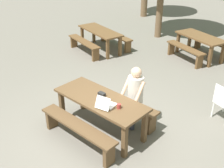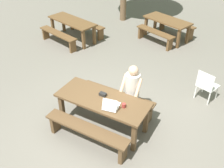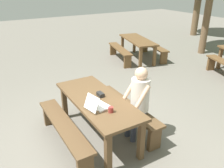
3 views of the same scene
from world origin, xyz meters
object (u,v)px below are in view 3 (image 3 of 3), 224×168
at_px(picnic_table_mid, 137,42).
at_px(person_seated, 139,98).
at_px(laptop, 97,105).
at_px(picnic_table_front, 97,104).
at_px(small_pouch, 100,94).
at_px(coffee_mug, 111,110).

bearing_deg(picnic_table_mid, person_seated, -23.00).
xyz_separation_m(laptop, person_seated, (0.09, 0.76, -0.03)).
xyz_separation_m(picnic_table_front, picnic_table_mid, (-3.31, 3.33, -0.04)).
bearing_deg(laptop, small_pouch, -46.77).
bearing_deg(picnic_table_front, coffee_mug, -3.04).
xyz_separation_m(coffee_mug, picnic_table_mid, (-3.82, 3.36, -0.19)).
xyz_separation_m(small_pouch, person_seated, (0.43, 0.51, -0.01)).
relative_size(picnic_table_front, laptop, 5.02).
bearing_deg(picnic_table_mid, small_pouch, -31.34).
xyz_separation_m(laptop, picnic_table_mid, (-3.61, 3.48, -0.21)).
distance_m(picnic_table_front, person_seated, 0.73).
distance_m(picnic_table_front, coffee_mug, 0.54).
bearing_deg(small_pouch, coffee_mug, -11.95).
bearing_deg(laptop, person_seated, -107.87).
relative_size(coffee_mug, person_seated, 0.07).
relative_size(laptop, small_pouch, 2.62).
relative_size(small_pouch, person_seated, 0.11).
distance_m(coffee_mug, picnic_table_mid, 5.09).
height_order(laptop, person_seated, person_seated).
distance_m(picnic_table_front, picnic_table_mid, 4.70).
height_order(picnic_table_front, small_pouch, small_pouch).
bearing_deg(person_seated, coffee_mug, -78.42).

